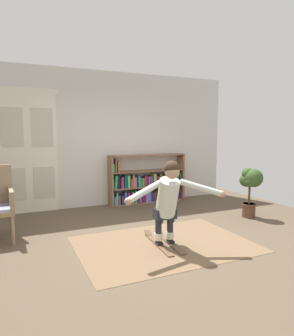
{
  "coord_description": "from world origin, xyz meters",
  "views": [
    {
      "loc": [
        -1.84,
        -3.81,
        1.59
      ],
      "look_at": [
        0.04,
        0.38,
        1.05
      ],
      "focal_mm": 32.27,
      "sensor_mm": 36.0,
      "label": 1
    }
  ],
  "objects_px": {
    "potted_plant": "(250,184)",
    "skis_pair": "(163,242)",
    "person_skier": "(168,197)",
    "bookshelf": "(146,184)"
  },
  "relations": [
    {
      "from": "potted_plant",
      "to": "skis_pair",
      "type": "xyz_separation_m",
      "value": [
        -2.13,
        -0.57,
        -0.61
      ]
    },
    {
      "from": "skis_pair",
      "to": "person_skier",
      "type": "relative_size",
      "value": 0.68
    },
    {
      "from": "skis_pair",
      "to": "person_skier",
      "type": "height_order",
      "value": "person_skier"
    },
    {
      "from": "bookshelf",
      "to": "person_skier",
      "type": "bearing_deg",
      "value": -107.86
    },
    {
      "from": "bookshelf",
      "to": "potted_plant",
      "type": "distance_m",
      "value": 2.31
    },
    {
      "from": "potted_plant",
      "to": "skis_pair",
      "type": "relative_size",
      "value": 0.98
    },
    {
      "from": "person_skier",
      "to": "bookshelf",
      "type": "bearing_deg",
      "value": 72.14
    },
    {
      "from": "bookshelf",
      "to": "person_skier",
      "type": "xyz_separation_m",
      "value": [
        -0.85,
        -2.64,
        0.29
      ]
    },
    {
      "from": "potted_plant",
      "to": "skis_pair",
      "type": "distance_m",
      "value": 2.28
    },
    {
      "from": "bookshelf",
      "to": "person_skier",
      "type": "distance_m",
      "value": 2.79
    }
  ]
}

